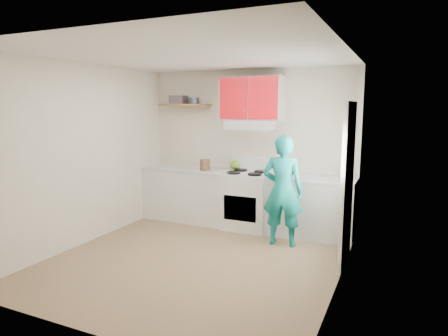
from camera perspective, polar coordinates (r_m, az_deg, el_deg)
The scene contains 21 objects.
floor at distance 5.33m, azimuth -4.04°, elevation -13.05°, with size 3.80×3.80×0.00m, color brown.
ceiling at distance 4.99m, azimuth -4.38°, elevation 15.90°, with size 3.60×3.80×0.04m, color white.
back_wall at distance 6.71m, azimuth 3.65°, elevation 2.95°, with size 3.60×0.04×2.60m, color beige.
front_wall at distance 3.48m, azimuth -19.49°, elevation -3.00°, with size 3.60×0.04×2.60m, color beige.
left_wall at distance 6.07m, azimuth -19.28°, elevation 1.85°, with size 0.04×3.80×2.60m, color beige.
right_wall at distance 4.42m, azimuth 16.68°, elevation -0.43°, with size 0.04×3.80×2.60m, color beige.
door at distance 5.16m, azimuth 17.38°, elevation -2.29°, with size 0.05×0.85×2.05m, color white.
door_glass at distance 5.10m, azimuth 17.30°, elevation 2.42°, with size 0.01×0.55×0.95m, color white.
counter_left at distance 7.02m, azimuth -5.27°, elevation -3.84°, with size 1.52×0.60×0.90m, color silver.
counter_right at distance 6.25m, azimuth 12.42°, elevation -5.59°, with size 1.32×0.60×0.90m, color silver.
stove at distance 6.51m, azimuth 3.38°, elevation -4.72°, with size 0.76×0.65×0.92m, color white.
range_hood at distance 6.44m, azimuth 3.82°, elevation 6.23°, with size 0.76×0.44×0.15m, color silver.
upper_cabinets at distance 6.49m, azimuth 4.03°, elevation 10.00°, with size 1.02×0.33×0.70m, color red.
shelf at distance 7.04m, azimuth -5.62°, elevation 9.07°, with size 0.90×0.30×0.04m, color brown.
books at distance 7.08m, azimuth -6.60°, elevation 9.78°, with size 0.28×0.20×0.14m, color #433B43.
tin at distance 6.92m, azimuth -4.39°, elevation 9.68°, with size 0.18×0.18×0.11m, color #333D4C.
kettle at distance 6.76m, azimuth 1.66°, elevation 0.50°, with size 0.20×0.20×0.17m, color #568023.
crock at distance 6.67m, azimuth -2.77°, elevation 0.35°, with size 0.17×0.17×0.21m, color #482F1F.
cutting_board at distance 6.16m, azimuth 12.00°, elevation -1.42°, with size 0.32×0.23×0.02m, color olive.
silicone_mat at distance 6.07m, azimuth 14.50°, elevation -1.71°, with size 0.33×0.27×0.01m, color #B4121E.
person at distance 5.70m, azimuth 8.49°, elevation -3.26°, with size 0.58×0.38×1.60m, color #0E7E79.
Camera 1 is at (2.39, -4.33, 1.98)m, focal length 31.63 mm.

